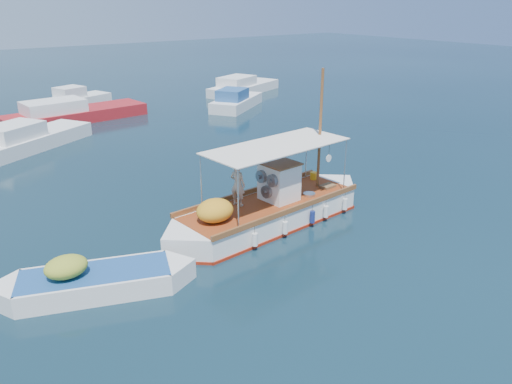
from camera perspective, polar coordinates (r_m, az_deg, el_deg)
ground at (r=19.24m, az=2.34°, el=-3.28°), size 160.00×160.00×0.00m
fishing_caique at (r=18.79m, az=1.43°, el=-2.20°), size 9.39×3.10×5.75m
dinghy at (r=15.39m, az=-18.05°, el=-9.87°), size 5.50×3.00×1.43m
bg_boat_nw at (r=31.12m, az=-24.62°, el=5.40°), size 7.47×5.69×1.80m
bg_boat_n at (r=37.08m, az=-20.35°, el=8.31°), size 9.80×3.63×1.80m
bg_boat_ne at (r=39.17m, az=-2.33°, el=10.24°), size 6.06×5.11×1.80m
bg_boat_e at (r=45.62m, az=-1.54°, el=11.83°), size 8.35×5.38×1.80m
bg_boat_far_n at (r=42.31m, az=-19.77°, el=9.86°), size 5.26×3.47×1.80m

